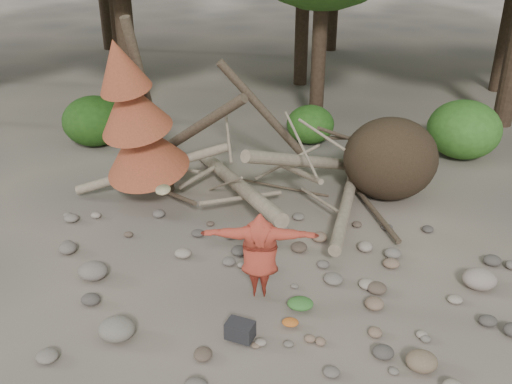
{
  "coord_description": "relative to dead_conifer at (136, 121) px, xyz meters",
  "views": [
    {
      "loc": [
        0.33,
        -8.2,
        6.2
      ],
      "look_at": [
        -0.36,
        1.5,
        1.4
      ],
      "focal_mm": 40.0,
      "sensor_mm": 36.0,
      "label": 1
    }
  ],
  "objects": [
    {
      "name": "bush_right",
      "position": [
        8.12,
        3.63,
        -1.31
      ],
      "size": [
        2.0,
        2.0,
        1.6
      ],
      "primitive_type": "ellipsoid",
      "color": "#367123",
      "rests_on": "ground"
    },
    {
      "name": "ground",
      "position": [
        3.12,
        -3.37,
        -2.11
      ],
      "size": [
        120.0,
        120.0,
        0.0
      ],
      "primitive_type": "plane",
      "color": "#514C44",
      "rests_on": "ground"
    },
    {
      "name": "bush_mid",
      "position": [
        3.92,
        4.43,
        -1.55
      ],
      "size": [
        1.4,
        1.4,
        1.12
      ],
      "primitive_type": "ellipsoid",
      "color": "#2C601B",
      "rests_on": "ground"
    },
    {
      "name": "bush_left",
      "position": [
        -2.38,
        3.83,
        -1.39
      ],
      "size": [
        1.8,
        1.8,
        1.44
      ],
      "primitive_type": "ellipsoid",
      "color": "#214B14",
      "rests_on": "ground"
    },
    {
      "name": "dead_conifer",
      "position": [
        0.0,
        0.0,
        0.0
      ],
      "size": [
        2.06,
        2.16,
        4.35
      ],
      "color": "#4C3F30",
      "rests_on": "ground"
    },
    {
      "name": "boulder_mid_right",
      "position": [
        6.9,
        -2.7,
        -1.93
      ],
      "size": [
        0.61,
        0.55,
        0.37
      ],
      "primitive_type": "ellipsoid",
      "color": "gray",
      "rests_on": "ground"
    },
    {
      "name": "boulder_front_right",
      "position": [
        5.46,
        -4.88,
        -1.97
      ],
      "size": [
        0.48,
        0.43,
        0.29
      ],
      "primitive_type": "ellipsoid",
      "color": "brown",
      "rests_on": "ground"
    },
    {
      "name": "backpack",
      "position": [
        2.68,
        -4.44,
        -1.96
      ],
      "size": [
        0.51,
        0.42,
        0.29
      ],
      "primitive_type": "cube",
      "rotation": [
        0.0,
        0.0,
        -0.32
      ],
      "color": "black",
      "rests_on": "ground"
    },
    {
      "name": "cloth_green",
      "position": [
        3.64,
        -3.59,
        -2.03
      ],
      "size": [
        0.45,
        0.38,
        0.17
      ],
      "primitive_type": "ellipsoid",
      "color": "#316628",
      "rests_on": "ground"
    },
    {
      "name": "deadfall_pile",
      "position": [
        5.13,
        0.87,
        -1.16
      ],
      "size": [
        8.55,
        5.24,
        3.3
      ],
      "color": "#332619",
      "rests_on": "ground"
    },
    {
      "name": "boulder_mid_left",
      "position": [
        -0.23,
        -2.92,
        -1.95
      ],
      "size": [
        0.55,
        0.5,
        0.33
      ],
      "primitive_type": "ellipsoid",
      "color": "#696159",
      "rests_on": "ground"
    },
    {
      "name": "frisbee_thrower",
      "position": [
        2.92,
        -3.26,
        -1.22
      ],
      "size": [
        2.77,
        0.57,
        2.05
      ],
      "color": "#9A3222",
      "rests_on": "ground"
    },
    {
      "name": "cloth_orange",
      "position": [
        3.48,
        -4.06,
        -2.06
      ],
      "size": [
        0.28,
        0.23,
        0.1
      ],
      "primitive_type": "ellipsoid",
      "color": "#AF581E",
      "rests_on": "ground"
    },
    {
      "name": "boulder_front_left",
      "position": [
        0.7,
        -4.52,
        -1.93
      ],
      "size": [
        0.6,
        0.54,
        0.36
      ],
      "primitive_type": "ellipsoid",
      "color": "#6C675A",
      "rests_on": "ground"
    }
  ]
}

